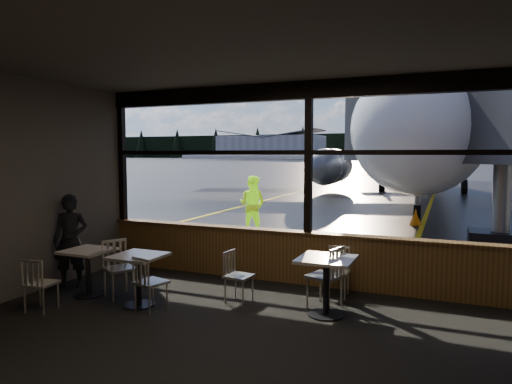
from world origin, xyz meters
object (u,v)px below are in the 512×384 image
Objects in this scene: cafe_table_mid at (139,280)px; passenger at (71,241)px; chair_near_e at (325,277)px; cone_wing at (307,186)px; chair_mid_w at (119,269)px; chair_near_n at (337,272)px; cafe_table_left at (88,273)px; jet_bridge at (509,150)px; cafe_table_near at (326,287)px; chair_near_w at (239,277)px; cone_nose at (416,217)px; chair_mid_s at (151,283)px; airliner at (424,97)px; chair_left_s at (41,284)px; ground_crew at (252,205)px.

passenger is (-1.70, 0.38, 0.41)m from cafe_table_mid.
chair_near_e is 22.09m from cone_wing.
chair_near_n is at bearing 142.43° from chair_mid_w.
cone_wing is at bearing 67.91° from passenger.
cafe_table_left is at bearing 20.11° from chair_near_n.
jet_bridge is 11.85× the size of chair_mid_w.
cafe_table_left is 0.48× the size of passenger.
chair_near_n is at bearing -116.37° from jet_bridge.
cafe_table_near is 1.05× the size of chair_near_w.
chair_near_w reaches higher than cone_nose.
cone_nose is at bearing 88.22° from chair_mid_s.
cafe_table_mid is at bearing 176.04° from chair_mid_s.
jet_bridge reaches higher than chair_near_w.
passenger is at bearing -178.69° from chair_mid_s.
cafe_table_mid is 0.57m from chair_mid_w.
airliner is 13.22m from cone_nose.
cafe_table_mid is 0.85× the size of chair_mid_w.
chair_mid_s is at bearing 33.52° from chair_near_n.
cafe_table_near reaches higher than cafe_table_mid.
cafe_table_left is at bearing 73.45° from chair_left_s.
chair_mid_s is at bearing -7.46° from cafe_table_left.
ground_crew is (-3.52, 5.45, 0.36)m from chair_near_e.
chair_near_n and chair_left_s have the same top height.
cafe_table_near is 1.58× the size of cone_nose.
cafe_table_near is (-2.92, -6.90, -1.95)m from jet_bridge.
chair_mid_s reaches higher than cafe_table_left.
jet_bridge is 9.63m from cafe_table_mid.
chair_mid_w reaches higher than cafe_table_near.
ground_crew is (-0.94, 6.45, 0.44)m from cafe_table_mid.
chair_near_e is at bearing 21.17° from cafe_table_mid.
chair_near_e is (-0.26, -21.02, -4.97)m from airliner.
cone_wing is at bearing 120.51° from cone_nose.
cafe_table_left is at bearing 175.93° from cafe_table_mid.
chair_near_n is at bearing 127.64° from chair_near_w.
cafe_table_mid is 1.36× the size of cone_wing.
chair_near_n is 0.50× the size of passenger.
chair_near_n is (2.63, 1.58, 0.01)m from cafe_table_mid.
jet_bridge is 13.52× the size of chair_near_n.
ground_crew reaches higher than chair_left_s.
cafe_table_near is 3.25m from chair_mid_w.
cafe_table_left reaches higher than cone_wing.
chair_left_s is (-0.62, -0.95, -0.06)m from chair_mid_w.
passenger is at bearing 154.87° from cafe_table_left.
jet_bridge is 10.21m from cafe_table_left.
jet_bridge reaches higher than cafe_table_mid.
chair_mid_s reaches higher than chair_near_w.
cafe_table_left is at bearing -53.08° from passenger.
airliner is 15.03m from jet_bridge.
chair_near_n is 3.44m from chair_mid_w.
cone_nose is 0.92× the size of cone_wing.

